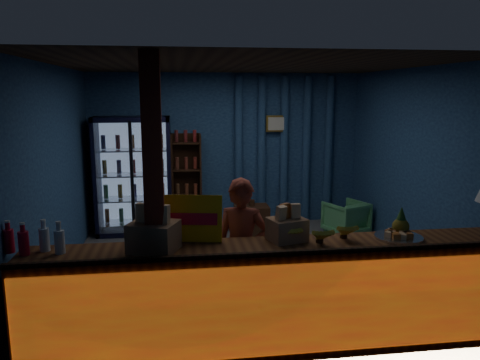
{
  "coord_description": "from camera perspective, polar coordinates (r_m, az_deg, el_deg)",
  "views": [
    {
      "loc": [
        -0.86,
        -5.75,
        2.27
      ],
      "look_at": [
        -0.1,
        -0.2,
        1.22
      ],
      "focal_mm": 35.0,
      "sensor_mm": 36.0,
      "label": 1
    }
  ],
  "objects": [
    {
      "name": "room_walls",
      "position": [
        5.86,
        0.66,
        3.73
      ],
      "size": [
        4.6,
        4.6,
        4.6
      ],
      "color": "navy",
      "rests_on": "ground"
    },
    {
      "name": "soda_bottles",
      "position": [
        4.28,
        -23.81,
        -6.71
      ],
      "size": [
        0.51,
        0.17,
        0.28
      ],
      "color": "red",
      "rests_on": "counter"
    },
    {
      "name": "pineapple",
      "position": [
        4.63,
        19.01,
        -5.1
      ],
      "size": [
        0.16,
        0.16,
        0.27
      ],
      "color": "olive",
      "rests_on": "counter"
    },
    {
      "name": "pastry_tray",
      "position": [
        4.56,
        18.77,
        -6.47
      ],
      "size": [
        0.44,
        0.44,
        0.07
      ],
      "color": "silver",
      "rests_on": "counter"
    },
    {
      "name": "banana_bunches",
      "position": [
        4.28,
        9.59,
        -6.37
      ],
      "size": [
        0.75,
        0.29,
        0.16
      ],
      "color": "yellow",
      "rests_on": "counter"
    },
    {
      "name": "shopkeeper",
      "position": [
        4.62,
        0.18,
        -8.84
      ],
      "size": [
        0.62,
        0.51,
        1.46
      ],
      "primitive_type": "imported",
      "rotation": [
        0.0,
        0.0,
        -0.34
      ],
      "color": "maroon",
      "rests_on": "ground"
    },
    {
      "name": "bottle_shelf",
      "position": [
        7.95,
        -6.54,
        -0.16
      ],
      "size": [
        0.5,
        0.28,
        1.6
      ],
      "color": "#361B11",
      "rests_on": "ground"
    },
    {
      "name": "ground",
      "position": [
        6.24,
        0.63,
        -10.72
      ],
      "size": [
        4.6,
        4.6,
        0.0
      ],
      "primitive_type": "plane",
      "color": "#515154",
      "rests_on": "ground"
    },
    {
      "name": "curtain_folds",
      "position": [
        8.16,
        5.41,
        3.73
      ],
      "size": [
        1.74,
        0.14,
        2.5
      ],
      "color": "navy",
      "rests_on": "room_walls"
    },
    {
      "name": "green_chair",
      "position": [
        7.8,
        12.79,
        -4.51
      ],
      "size": [
        0.76,
        0.77,
        0.54
      ],
      "primitive_type": "imported",
      "rotation": [
        0.0,
        0.0,
        3.53
      ],
      "color": "#57AF6A",
      "rests_on": "ground"
    },
    {
      "name": "yellow_sign",
      "position": [
        4.22,
        -5.79,
        -4.69
      ],
      "size": [
        0.54,
        0.19,
        0.42
      ],
      "color": "#D7A40B",
      "rests_on": "counter"
    },
    {
      "name": "beverage_cooler",
      "position": [
        7.81,
        -12.78,
        0.49
      ],
      "size": [
        1.2,
        0.62,
        1.9
      ],
      "color": "black",
      "rests_on": "ground"
    },
    {
      "name": "side_table",
      "position": [
        7.54,
        1.42,
        -4.96
      ],
      "size": [
        0.54,
        0.4,
        0.59
      ],
      "color": "#361B11",
      "rests_on": "ground"
    },
    {
      "name": "support_post",
      "position": [
        3.98,
        -10.38,
        -3.69
      ],
      "size": [
        0.16,
        0.16,
        2.6
      ],
      "primitive_type": "cube",
      "color": "maroon",
      "rests_on": "ground"
    },
    {
      "name": "counter",
      "position": [
        4.32,
        4.47,
        -13.92
      ],
      "size": [
        4.4,
        0.57,
        0.99
      ],
      "color": "brown",
      "rests_on": "ground"
    },
    {
      "name": "framed_picture",
      "position": [
        8.05,
        4.48,
        6.87
      ],
      "size": [
        0.36,
        0.04,
        0.28
      ],
      "color": "#B48A2D",
      "rests_on": "room_walls"
    },
    {
      "name": "snack_box_left",
      "position": [
        4.04,
        -10.47,
        -6.52
      ],
      "size": [
        0.47,
        0.44,
        0.41
      ],
      "color": "#A0724D",
      "rests_on": "counter"
    },
    {
      "name": "snack_box_centre",
      "position": [
        4.27,
        5.74,
        -5.8
      ],
      "size": [
        0.38,
        0.34,
        0.33
      ],
      "color": "#A0724D",
      "rests_on": "counter"
    }
  ]
}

